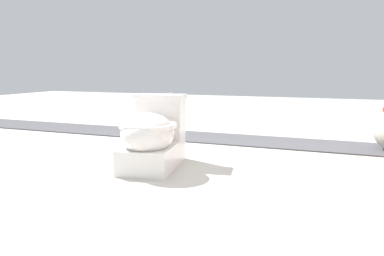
{
  "coord_description": "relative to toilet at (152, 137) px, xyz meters",
  "views": [
    {
      "loc": [
        2.26,
        1.13,
        0.7
      ],
      "look_at": [
        -0.07,
        0.24,
        0.3
      ],
      "focal_mm": 35.0,
      "sensor_mm": 36.0,
      "label": 1
    }
  ],
  "objects": [
    {
      "name": "ground_plane",
      "position": [
        0.07,
        0.06,
        -0.22
      ],
      "size": [
        14.0,
        14.0,
        0.0
      ],
      "primitive_type": "plane",
      "color": "#B7B2A8"
    },
    {
      "name": "gravel_strip",
      "position": [
        -1.2,
        0.56,
        -0.21
      ],
      "size": [
        0.56,
        8.0,
        0.01
      ],
      "primitive_type": "cube",
      "color": "#4C4C51",
      "rests_on": "ground"
    },
    {
      "name": "toilet",
      "position": [
        0.0,
        0.0,
        0.0
      ],
      "size": [
        0.68,
        0.47,
        0.52
      ],
      "rotation": [
        0.0,
        0.0,
        0.16
      ],
      "color": "white",
      "rests_on": "ground"
    }
  ]
}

